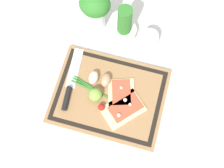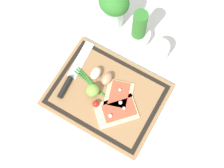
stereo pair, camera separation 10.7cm
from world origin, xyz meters
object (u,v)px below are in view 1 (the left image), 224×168
pizza_slice_far (121,94)px  herb_pot (124,27)px  egg_brown (106,80)px  sauce_jar (149,41)px  knife (69,89)px  lime (95,95)px  pizza_slice_near (124,109)px  egg_pink (93,77)px  cherry_tomato_red (102,107)px  herb_glass (95,9)px

pizza_slice_far → herb_pot: size_ratio=0.81×
egg_brown → sauce_jar: sauce_jar is taller
knife → lime: (0.11, -0.00, 0.02)m
pizza_slice_near → sauce_jar: size_ratio=2.24×
pizza_slice_far → herb_pot: 0.29m
pizza_slice_far → egg_pink: egg_pink is taller
lime → sauce_jar: size_ratio=0.63×
egg_brown → herb_pot: (0.02, 0.24, 0.03)m
knife → pizza_slice_near: bearing=-5.7°
lime → herb_pot: 0.32m
cherry_tomato_red → sauce_jar: (0.12, 0.34, 0.00)m
pizza_slice_far → herb_pot: (-0.06, 0.28, 0.05)m
sauce_jar → egg_brown: bearing=-120.5°
cherry_tomato_red → pizza_slice_near: bearing=11.9°
egg_brown → lime: 0.08m
pizza_slice_near → egg_pink: 0.18m
egg_pink → pizza_slice_near: bearing=-31.3°
pizza_slice_near → cherry_tomato_red: size_ratio=6.79×
cherry_tomato_red → herb_pot: bearing=89.8°
pizza_slice_near → knife: pizza_slice_near is taller
sauce_jar → herb_glass: 0.27m
pizza_slice_near → pizza_slice_far: size_ratio=1.17×
pizza_slice_near → egg_brown: bearing=136.8°
lime → egg_pink: bearing=111.9°
egg_brown → egg_pink: 0.05m
herb_pot → sauce_jar: herb_pot is taller
herb_glass → lime: bearing=-74.5°
knife → egg_brown: 0.15m
pizza_slice_near → herb_glass: herb_glass is taller
egg_brown → egg_pink: (-0.05, -0.00, 0.00)m
pizza_slice_far → herb_glass: bearing=123.0°
lime → herb_glass: bearing=105.5°
egg_pink → lime: (0.03, -0.07, 0.01)m
pizza_slice_far → knife: size_ratio=0.59×
pizza_slice_far → sauce_jar: size_ratio=1.91×
pizza_slice_near → cherry_tomato_red: (-0.09, -0.02, 0.01)m
cherry_tomato_red → knife: bearing=164.3°
cherry_tomato_red → pizza_slice_far: bearing=50.0°
pizza_slice_far → sauce_jar: 0.27m
pizza_slice_far → lime: size_ratio=3.04×
pizza_slice_far → cherry_tomato_red: size_ratio=5.80×
pizza_slice_near → egg_pink: bearing=148.7°
knife → lime: size_ratio=5.16×
lime → sauce_jar: bearing=62.6°
herb_pot → herb_glass: size_ratio=0.94×
pizza_slice_near → herb_pot: (-0.09, 0.34, 0.05)m
pizza_slice_far → egg_pink: bearing=164.5°
egg_pink → herb_pot: 0.25m
cherry_tomato_red → herb_pot: (0.00, 0.35, 0.04)m
pizza_slice_near → herb_pot: herb_pot is taller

